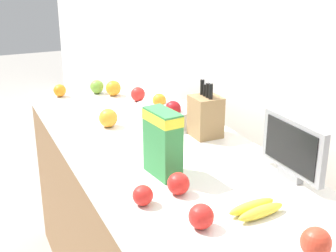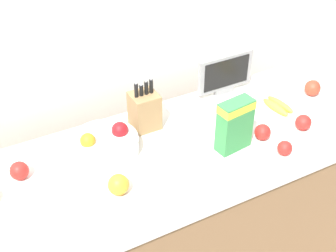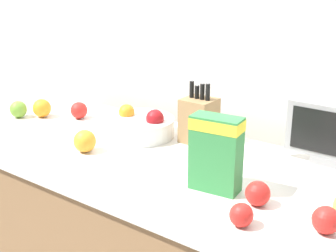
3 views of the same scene
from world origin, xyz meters
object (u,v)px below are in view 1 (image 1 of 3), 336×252
object	(u,v)px
orange_front_left	(113,88)
apple_front	(143,195)
apple_rear	(138,94)
orange_mid_right	(60,91)
knife_block	(206,116)
apple_by_knife_block	(201,216)
apple_near_bananas	(97,87)
banana_bunch	(256,209)
cereal_box	(163,140)
small_monitor	(293,148)
apple_rightmost	(316,242)
apple_leftmost	(178,184)
orange_by_cereal	(108,118)
fruit_bowl	(164,114)

from	to	relation	value
orange_front_left	apple_front	bearing A→B (deg)	-14.16
apple_rear	orange_mid_right	size ratio (longest dim) A/B	1.12
knife_block	apple_by_knife_block	size ratio (longest dim) A/B	3.78
knife_block	apple_near_bananas	bearing A→B (deg)	-164.36
banana_bunch	orange_mid_right	world-z (taller)	orange_mid_right
cereal_box	orange_front_left	xyz separation A→B (m)	(-1.04, 0.16, -0.09)
apple_front	orange_front_left	distance (m)	1.25
small_monitor	apple_near_bananas	size ratio (longest dim) A/B	3.98
apple_rightmost	cereal_box	bearing A→B (deg)	-164.91
apple_by_knife_block	apple_rear	xyz separation A→B (m)	(-1.25, 0.29, 0.00)
small_monitor	apple_leftmost	size ratio (longest dim) A/B	4.14
apple_by_knife_block	apple_rear	distance (m)	1.28
small_monitor	orange_mid_right	distance (m)	1.45
small_monitor	orange_by_cereal	distance (m)	0.88
apple_leftmost	apple_by_knife_block	bearing A→B (deg)	-8.12
small_monitor	apple_rear	size ratio (longest dim) A/B	3.97
fruit_bowl	apple_front	xyz separation A→B (m)	(0.68, -0.38, -0.01)
banana_bunch	orange_mid_right	size ratio (longest dim) A/B	2.61
fruit_bowl	apple_by_knife_block	xyz separation A→B (m)	(0.88, -0.28, -0.00)
orange_by_cereal	apple_leftmost	bearing A→B (deg)	0.92
fruit_bowl	apple_leftmost	xyz separation A→B (m)	(0.66, -0.25, -0.00)
apple_rightmost	apple_by_knife_block	distance (m)	0.32
fruit_bowl	orange_mid_right	size ratio (longest dim) A/B	4.26
apple_rightmost	apple_rear	bearing A→B (deg)	176.83
cereal_box	fruit_bowl	size ratio (longest dim) A/B	0.82
apple_rear	apple_leftmost	bearing A→B (deg)	-14.04
small_monitor	apple_leftmost	xyz separation A→B (m)	(-0.06, -0.41, -0.08)
apple_leftmost	apple_near_bananas	bearing A→B (deg)	175.46
knife_block	apple_front	distance (m)	0.65
cereal_box	knife_block	bearing A→B (deg)	123.11
banana_bunch	apple_front	xyz separation A→B (m)	(-0.20, -0.29, 0.01)
fruit_bowl	banana_bunch	world-z (taller)	fruit_bowl
apple_rightmost	apple_leftmost	bearing A→B (deg)	-158.82
apple_front	apple_near_bananas	world-z (taller)	apple_near_bananas
knife_block	orange_by_cereal	bearing A→B (deg)	-129.25
apple_leftmost	orange_front_left	size ratio (longest dim) A/B	0.88
knife_block	cereal_box	xyz separation A→B (m)	(0.27, -0.32, 0.04)
apple_front	apple_by_knife_block	size ratio (longest dim) A/B	0.88
banana_bunch	apple_rightmost	world-z (taller)	apple_rightmost
apple_by_knife_block	apple_near_bananas	size ratio (longest dim) A/B	0.96
cereal_box	apple_near_bananas	bearing A→B (deg)	168.41
apple_near_bananas	cereal_box	bearing A→B (deg)	-4.53
fruit_bowl	apple_front	bearing A→B (deg)	-29.18
small_monitor	orange_front_left	xyz separation A→B (m)	(-1.25, -0.24, -0.08)
apple_rightmost	knife_block	bearing A→B (deg)	169.67
knife_block	banana_bunch	world-z (taller)	knife_block
banana_bunch	knife_block	bearing A→B (deg)	164.47
cereal_box	apple_leftmost	world-z (taller)	cereal_box
apple_leftmost	orange_front_left	bearing A→B (deg)	171.80
apple_rear	orange_by_cereal	size ratio (longest dim) A/B	0.91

